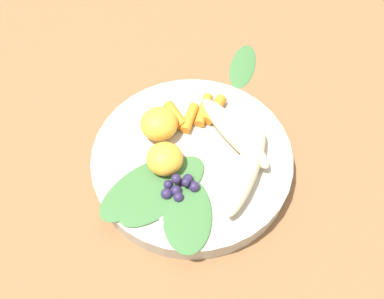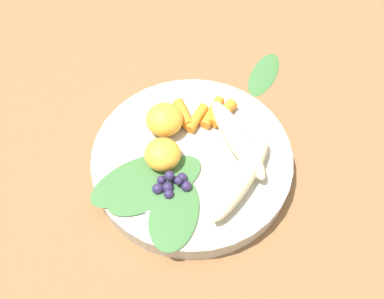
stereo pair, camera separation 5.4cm
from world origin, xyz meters
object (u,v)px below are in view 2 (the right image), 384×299
at_px(kale_leaf_stray, 264,73).
at_px(bowl, 192,159).
at_px(banana_peeled_left, 237,138).
at_px(orange_segment_near, 163,154).
at_px(banana_peeled_right, 241,178).

bearing_deg(kale_leaf_stray, bowl, 170.45).
relative_size(bowl, kale_leaf_stray, 2.60).
xyz_separation_m(bowl, banana_peeled_left, (-0.05, -0.04, 0.03)).
bearing_deg(orange_segment_near, bowl, -137.06).
xyz_separation_m(bowl, orange_segment_near, (0.03, 0.03, 0.03)).
height_order(banana_peeled_left, orange_segment_near, orange_segment_near).
distance_m(banana_peeled_left, orange_segment_near, 0.11).
relative_size(orange_segment_near, kale_leaf_stray, 0.45).
height_order(bowl, banana_peeled_left, banana_peeled_left).
bearing_deg(kale_leaf_stray, banana_peeled_right, -169.93).
relative_size(bowl, orange_segment_near, 5.75).
bearing_deg(bowl, banana_peeled_left, -142.75).
height_order(bowl, orange_segment_near, orange_segment_near).
bearing_deg(orange_segment_near, banana_peeled_left, -140.51).
relative_size(banana_peeled_right, orange_segment_near, 2.93).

